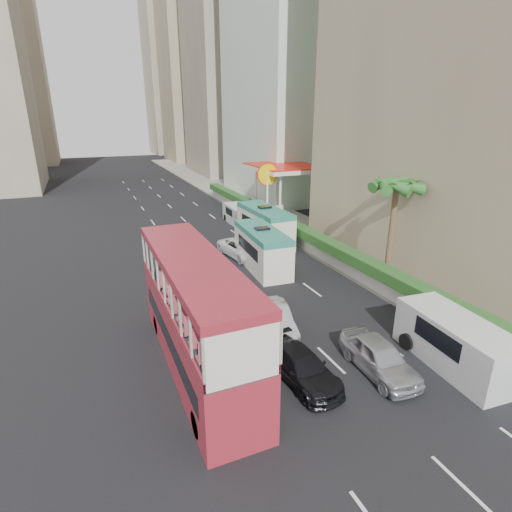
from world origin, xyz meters
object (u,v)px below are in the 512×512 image
shell_station (284,191)px  car_black (301,379)px  double_decker_bus (196,314)px  palm_tree (391,234)px  car_silver_lane_b (377,371)px  minibus_near (262,249)px  car_silver_lane_a (274,331)px  van_asset (242,257)px  panel_van_near (455,343)px  minibus_far (265,226)px  panel_van_far (237,214)px

shell_station → car_black: bearing=-115.6°
double_decker_bus → palm_tree: 14.39m
car_silver_lane_b → car_black: bearing=169.2°
car_silver_lane_b → minibus_near: size_ratio=0.66×
car_silver_lane_b → car_black: (-3.31, 0.83, 0.00)m
car_silver_lane_a → shell_station: (11.60, 21.63, 2.75)m
van_asset → minibus_near: 3.17m
double_decker_bus → car_silver_lane_b: (6.98, -3.51, -2.53)m
panel_van_near → shell_station: bearing=83.2°
van_asset → panel_van_near: 17.28m
double_decker_bus → car_silver_lane_a: size_ratio=2.64×
minibus_far → palm_tree: 11.93m
car_silver_lane_a → shell_station: shell_station is taller
double_decker_bus → minibus_near: (7.45, 9.74, -1.09)m
car_silver_lane_b → panel_van_far: 26.11m
car_silver_lane_a → minibus_near: (3.05, 8.37, 1.44)m
minibus_near → shell_station: shell_station is taller
minibus_near → palm_tree: (6.35, -5.74, 1.94)m
car_silver_lane_b → car_silver_lane_a: bearing=121.1°
minibus_near → palm_tree: size_ratio=1.01×
van_asset → shell_station: shell_station is taller
car_black → double_decker_bus: bearing=139.4°
double_decker_bus → car_black: size_ratio=2.52×
minibus_near → double_decker_bus: bearing=-123.3°
car_silver_lane_a → car_black: bearing=-89.9°
car_silver_lane_b → minibus_far: 19.04m
van_asset → minibus_far: 4.37m
minibus_far → panel_van_far: minibus_far is taller
car_silver_lane_a → car_silver_lane_b: car_silver_lane_b is taller
car_silver_lane_a → car_silver_lane_b: 5.53m
double_decker_bus → minibus_near: 12.31m
car_silver_lane_a → panel_van_near: (5.98, -5.76, 1.10)m
car_silver_lane_a → panel_van_far: 21.84m
car_silver_lane_b → panel_van_far: panel_van_far is taller
car_silver_lane_a → panel_van_far: panel_van_far is taller
double_decker_bus → minibus_near: double_decker_bus is taller
car_black → panel_van_near: (6.70, -1.70, 1.10)m
double_decker_bus → shell_station: (16.00, 23.00, 0.22)m
double_decker_bus → palm_tree: bearing=16.2°
minibus_near → panel_van_far: 12.96m
minibus_near → palm_tree: 8.78m
car_black → panel_van_near: panel_van_near is taller
car_black → van_asset: bearing=73.2°
car_silver_lane_b → palm_tree: (6.82, 7.51, 3.38)m
car_silver_lane_b → minibus_near: 13.34m
minibus_far → double_decker_bus: bearing=-124.9°
car_silver_lane_a → minibus_near: minibus_near is taller
shell_station → double_decker_bus: bearing=-124.8°
car_black → car_silver_lane_b: bearing=-18.4°
panel_van_far → palm_tree: size_ratio=0.69×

